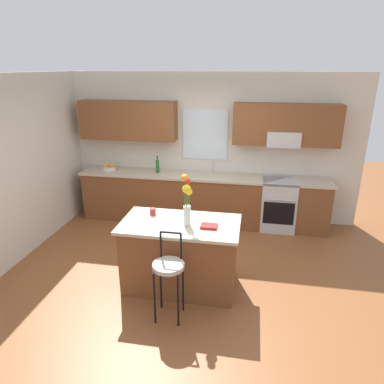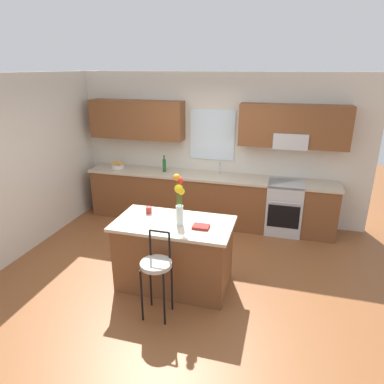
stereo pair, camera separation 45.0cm
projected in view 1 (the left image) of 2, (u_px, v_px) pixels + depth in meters
name	position (u px, v px, depth m)	size (l,w,h in m)	color
ground_plane	(184.00, 269.00, 5.02)	(14.00, 14.00, 0.00)	brown
wall_left	(23.00, 166.00, 5.27)	(0.12, 4.60, 2.70)	beige
back_wall_assembly	(206.00, 140.00, 6.34)	(5.60, 0.50, 2.70)	beige
counter_run	(202.00, 198.00, 6.44)	(4.56, 0.64, 0.92)	brown
sink_faucet	(213.00, 166.00, 6.34)	(0.02, 0.13, 0.23)	#B7BABC
oven_range	(278.00, 204.00, 6.19)	(0.60, 0.64, 0.92)	#B7BABC
kitchen_island	(180.00, 255.00, 4.51)	(1.50, 0.83, 0.92)	brown
bar_stool_near	(169.00, 269.00, 3.87)	(0.36, 0.36, 1.04)	black
flower_vase	(187.00, 198.00, 4.16)	(0.14, 0.16, 0.66)	silver
mug_ceramic	(153.00, 212.00, 4.58)	(0.08, 0.08, 0.09)	#A52D28
cookbook	(209.00, 226.00, 4.22)	(0.20, 0.15, 0.03)	maroon
fruit_bowl_oranges	(109.00, 168.00, 6.57)	(0.24, 0.24, 0.13)	silver
bottle_olive_oil	(158.00, 166.00, 6.38)	(0.06, 0.06, 0.32)	#1E5923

